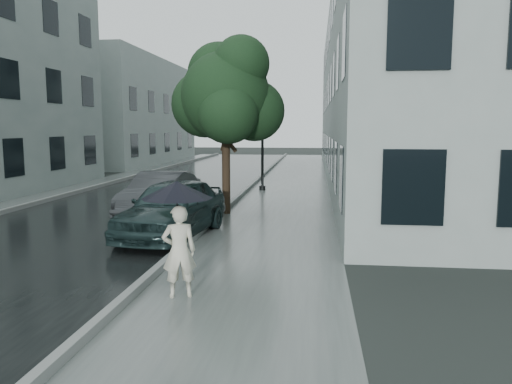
# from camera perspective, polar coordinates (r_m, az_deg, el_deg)

# --- Properties ---
(ground) EXTENTS (120.00, 120.00, 0.00)m
(ground) POSITION_cam_1_polar(r_m,az_deg,el_deg) (9.07, -2.37, -10.39)
(ground) COLOR black
(ground) RESTS_ON ground
(sidewalk) EXTENTS (3.50, 60.00, 0.01)m
(sidewalk) POSITION_cam_1_polar(r_m,az_deg,el_deg) (20.74, 3.59, -0.28)
(sidewalk) COLOR slate
(sidewalk) RESTS_ON ground
(kerb_near) EXTENTS (0.15, 60.00, 0.15)m
(kerb_near) POSITION_cam_1_polar(r_m,az_deg,el_deg) (20.91, -1.41, -0.00)
(kerb_near) COLOR slate
(kerb_near) RESTS_ON ground
(asphalt_road) EXTENTS (6.85, 60.00, 0.00)m
(asphalt_road) POSITION_cam_1_polar(r_m,az_deg,el_deg) (21.69, -10.60, -0.05)
(asphalt_road) COLOR black
(asphalt_road) RESTS_ON ground
(kerb_far) EXTENTS (0.15, 60.00, 0.15)m
(kerb_far) POSITION_cam_1_polar(r_m,az_deg,el_deg) (22.97, -18.96, 0.26)
(kerb_far) COLOR slate
(kerb_far) RESTS_ON ground
(sidewalk_far) EXTENTS (1.70, 60.00, 0.01)m
(sidewalk_far) POSITION_cam_1_polar(r_m,az_deg,el_deg) (23.39, -21.00, 0.12)
(sidewalk_far) COLOR #4C5451
(sidewalk_far) RESTS_ON ground
(building_near) EXTENTS (7.02, 36.00, 9.00)m
(building_near) POSITION_cam_1_polar(r_m,az_deg,el_deg) (28.37, 15.33, 10.64)
(building_near) COLOR gray
(building_near) RESTS_ON ground
(building_far_b) EXTENTS (7.02, 18.00, 8.00)m
(building_far_b) POSITION_cam_1_polar(r_m,az_deg,el_deg) (41.42, -14.86, 8.86)
(building_far_b) COLOR gray
(building_far_b) RESTS_ON ground
(pedestrian) EXTENTS (0.65, 0.53, 1.52)m
(pedestrian) POSITION_cam_1_polar(r_m,az_deg,el_deg) (8.26, -8.78, -6.71)
(pedestrian) COLOR beige
(pedestrian) RESTS_ON sidewalk
(umbrella) EXTENTS (1.25, 1.25, 1.04)m
(umbrella) POSITION_cam_1_polar(r_m,az_deg,el_deg) (8.04, -9.04, 0.26)
(umbrella) COLOR black
(umbrella) RESTS_ON ground
(street_tree) EXTENTS (3.69, 3.35, 5.58)m
(street_tree) POSITION_cam_1_polar(r_m,az_deg,el_deg) (16.10, -3.43, 10.96)
(street_tree) COLOR #332619
(street_tree) RESTS_ON ground
(lamp_post) EXTENTS (0.84, 0.37, 4.82)m
(lamp_post) POSITION_cam_1_polar(r_m,az_deg,el_deg) (21.92, 0.33, 7.40)
(lamp_post) COLOR black
(lamp_post) RESTS_ON ground
(car_near) EXTENTS (2.28, 4.51, 1.47)m
(car_near) POSITION_cam_1_polar(r_m,az_deg,el_deg) (12.86, -9.49, -1.77)
(car_near) COLOR #1A2C2C
(car_near) RESTS_ON ground
(car_far) EXTENTS (1.66, 4.22, 1.37)m
(car_far) POSITION_cam_1_polar(r_m,az_deg,el_deg) (16.00, -10.87, -0.20)
(car_far) COLOR #272A2D
(car_far) RESTS_ON ground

